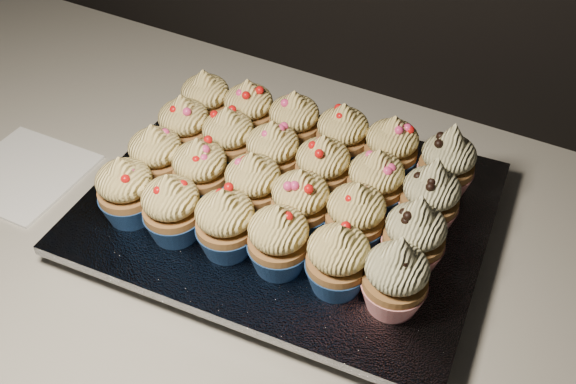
{
  "coord_description": "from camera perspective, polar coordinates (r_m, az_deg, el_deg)",
  "views": [
    {
      "loc": [
        0.15,
        1.24,
        1.43
      ],
      "look_at": [
        -0.1,
        1.7,
        0.95
      ],
      "focal_mm": 40.0,
      "sensor_mm": 36.0,
      "label": 1
    }
  ],
  "objects": [
    {
      "name": "cupcake_13",
      "position": [
        0.75,
        -5.29,
        4.65
      ],
      "size": [
        0.06,
        0.06,
        0.08
      ],
      "color": "navy",
      "rests_on": "foil_lining"
    },
    {
      "name": "cupcake_22",
      "position": [
        0.74,
        9.14,
        3.8
      ],
      "size": [
        0.06,
        0.06,
        0.08
      ],
      "color": "navy",
      "rests_on": "foil_lining"
    },
    {
      "name": "worktop",
      "position": [
        0.73,
        6.86,
        -6.67
      ],
      "size": [
        2.44,
        0.64,
        0.04
      ],
      "primitive_type": "cube",
      "color": "beige",
      "rests_on": "cabinet"
    },
    {
      "name": "foil_lining",
      "position": [
        0.73,
        0.0,
        -1.27
      ],
      "size": [
        0.46,
        0.38,
        0.01
      ],
      "primitive_type": "cube",
      "rotation": [
        0.0,
        0.0,
        0.09
      ],
      "color": "silver",
      "rests_on": "baking_tray"
    },
    {
      "name": "cupcake_16",
      "position": [
        0.7,
        7.78,
        0.81
      ],
      "size": [
        0.06,
        0.06,
        0.08
      ],
      "color": "navy",
      "rests_on": "foil_lining"
    },
    {
      "name": "cupcake_23",
      "position": [
        0.73,
        13.96,
        2.52
      ],
      "size": [
        0.06,
        0.06,
        0.1
      ],
      "color": "red",
      "rests_on": "foil_lining"
    },
    {
      "name": "cupcake_11",
      "position": [
        0.64,
        11.18,
        -3.83
      ],
      "size": [
        0.06,
        0.06,
        0.1
      ],
      "color": "red",
      "rests_on": "foil_lining"
    },
    {
      "name": "cupcake_12",
      "position": [
        0.78,
        -9.16,
        5.7
      ],
      "size": [
        0.06,
        0.06,
        0.08
      ],
      "color": "navy",
      "rests_on": "foil_lining"
    },
    {
      "name": "cupcake_15",
      "position": [
        0.71,
        3.09,
        2.11
      ],
      "size": [
        0.06,
        0.06,
        0.08
      ],
      "color": "navy",
      "rests_on": "foil_lining"
    },
    {
      "name": "cupcake_19",
      "position": [
        0.79,
        -3.5,
        7.15
      ],
      "size": [
        0.06,
        0.06,
        0.08
      ],
      "color": "navy",
      "rests_on": "foil_lining"
    },
    {
      "name": "cupcake_17",
      "position": [
        0.69,
        12.53,
        -0.47
      ],
      "size": [
        0.06,
        0.06,
        0.1
      ],
      "color": "red",
      "rests_on": "foil_lining"
    },
    {
      "name": "cupcake_20",
      "position": [
        0.77,
        0.55,
        6.12
      ],
      "size": [
        0.06,
        0.06,
        0.08
      ],
      "color": "navy",
      "rests_on": "foil_lining"
    },
    {
      "name": "cupcake_0",
      "position": [
        0.7,
        -14.19,
        0.13
      ],
      "size": [
        0.06,
        0.06,
        0.08
      ],
      "color": "navy",
      "rests_on": "foil_lining"
    },
    {
      "name": "cupcake_3",
      "position": [
        0.63,
        -0.85,
        -4.29
      ],
      "size": [
        0.06,
        0.06,
        0.08
      ],
      "color": "navy",
      "rests_on": "foil_lining"
    },
    {
      "name": "cupcake_9",
      "position": [
        0.67,
        1.1,
        -1.0
      ],
      "size": [
        0.06,
        0.06,
        0.08
      ],
      "color": "navy",
      "rests_on": "foil_lining"
    },
    {
      "name": "cupcake_14",
      "position": [
        0.73,
        -1.35,
        3.41
      ],
      "size": [
        0.06,
        0.06,
        0.08
      ],
      "color": "navy",
      "rests_on": "foil_lining"
    },
    {
      "name": "cupcake_4",
      "position": [
        0.62,
        4.45,
        -6.01
      ],
      "size": [
        0.06,
        0.06,
        0.08
      ],
      "color": "navy",
      "rests_on": "foil_lining"
    },
    {
      "name": "cupcake_1",
      "position": [
        0.67,
        -10.27,
        -1.44
      ],
      "size": [
        0.06,
        0.06,
        0.08
      ],
      "color": "navy",
      "rests_on": "foil_lining"
    },
    {
      "name": "cupcake_21",
      "position": [
        0.76,
        4.85,
        4.97
      ],
      "size": [
        0.06,
        0.06,
        0.08
      ],
      "color": "navy",
      "rests_on": "foil_lining"
    },
    {
      "name": "napkin",
      "position": [
        0.87,
        -22.47,
        1.52
      ],
      "size": [
        0.15,
        0.15,
        0.0
      ],
      "primitive_type": "cube",
      "rotation": [
        0.0,
        0.0,
        0.05
      ],
      "color": "white",
      "rests_on": "worktop"
    },
    {
      "name": "cupcake_6",
      "position": [
        0.74,
        -11.58,
        3.02
      ],
      "size": [
        0.06,
        0.06,
        0.08
      ],
      "color": "navy",
      "rests_on": "foil_lining"
    },
    {
      "name": "baking_tray",
      "position": [
        0.74,
        0.0,
        -2.22
      ],
      "size": [
        0.43,
        0.34,
        0.02
      ],
      "primitive_type": "cube",
      "rotation": [
        0.0,
        0.0,
        0.09
      ],
      "color": "black",
      "rests_on": "worktop"
    },
    {
      "name": "cupcake_18",
      "position": [
        0.82,
        -7.3,
        7.97
      ],
      "size": [
        0.06,
        0.06,
        0.08
      ],
      "color": "navy",
      "rests_on": "foil_lining"
    },
    {
      "name": "cupcake_10",
      "position": [
        0.66,
        6.01,
        -2.2
      ],
      "size": [
        0.06,
        0.06,
        0.08
      ],
      "color": "navy",
      "rests_on": "foil_lining"
    },
    {
      "name": "cupcake_5",
      "position": [
        0.6,
        9.54,
        -7.47
      ],
      "size": [
        0.06,
        0.06,
        0.1
      ],
      "color": "red",
      "rests_on": "foil_lining"
    },
    {
      "name": "cupcake_7",
      "position": [
        0.71,
        -7.78,
        1.83
      ],
      "size": [
        0.06,
        0.06,
        0.08
      ],
      "color": "navy",
      "rests_on": "foil_lining"
    },
    {
      "name": "cupcake_8",
      "position": [
        0.69,
        -3.1,
        0.55
      ],
      "size": [
        0.06,
        0.06,
        0.08
      ],
      "color": "navy",
      "rests_on": "foil_lining"
    },
    {
      "name": "cupcake_2",
      "position": [
        0.65,
        -5.56,
        -2.78
      ],
      "size": [
        0.06,
        0.06,
        0.08
      ],
      "color": "navy",
      "rests_on": "foil_lining"
    }
  ]
}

